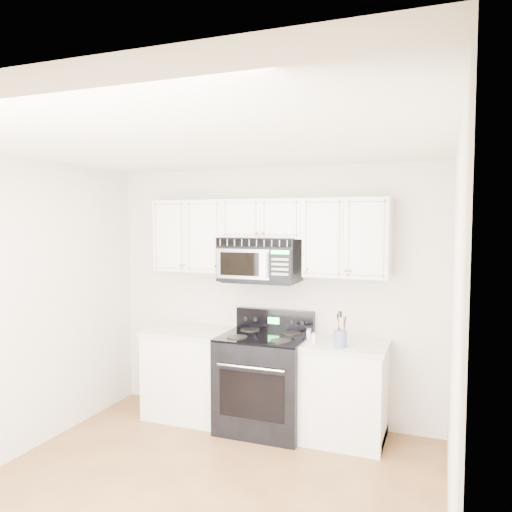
% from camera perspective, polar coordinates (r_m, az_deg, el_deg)
% --- Properties ---
extents(room, '(3.51, 3.51, 2.61)m').
position_cam_1_polar(room, '(3.64, -7.38, -7.96)').
color(room, olive).
rests_on(room, ground).
extents(base_cabinet_left, '(0.86, 0.65, 0.92)m').
position_cam_1_polar(base_cabinet_left, '(5.45, -7.56, -13.37)').
color(base_cabinet_left, silver).
rests_on(base_cabinet_left, ground).
extents(base_cabinet_right, '(0.86, 0.65, 0.92)m').
position_cam_1_polar(base_cabinet_right, '(4.93, 9.64, -15.29)').
color(base_cabinet_right, silver).
rests_on(base_cabinet_right, ground).
extents(range, '(0.83, 0.75, 1.14)m').
position_cam_1_polar(range, '(5.07, 1.00, -14.01)').
color(range, black).
rests_on(range, ground).
extents(upper_cabinets, '(2.44, 0.37, 0.75)m').
position_cam_1_polar(upper_cabinets, '(5.01, 1.16, 2.65)').
color(upper_cabinets, silver).
rests_on(upper_cabinets, ground).
extents(microwave, '(0.79, 0.45, 0.44)m').
position_cam_1_polar(microwave, '(5.01, 0.44, -0.37)').
color(microwave, black).
rests_on(microwave, ground).
extents(utensil_crock, '(0.12, 0.12, 0.32)m').
position_cam_1_polar(utensil_crock, '(4.61, 9.61, -9.23)').
color(utensil_crock, slate).
rests_on(utensil_crock, base_cabinet_right).
extents(shaker_salt, '(0.05, 0.05, 0.11)m').
position_cam_1_polar(shaker_salt, '(4.70, 6.60, -9.28)').
color(shaker_salt, silver).
rests_on(shaker_salt, base_cabinet_right).
extents(shaker_pepper, '(0.04, 0.04, 0.11)m').
position_cam_1_polar(shaker_pepper, '(4.87, 6.04, -8.81)').
color(shaker_pepper, silver).
rests_on(shaker_pepper, base_cabinet_right).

